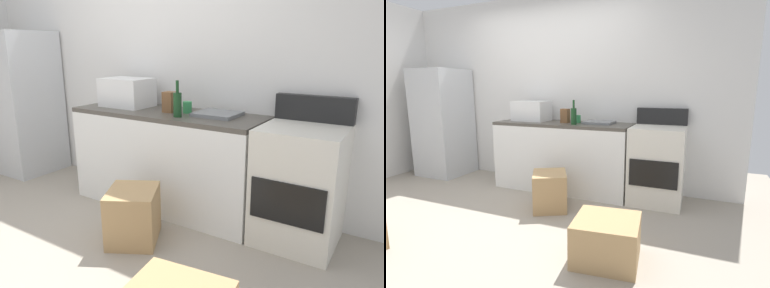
# 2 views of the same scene
# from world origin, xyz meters

# --- Properties ---
(ground_plane) EXTENTS (6.00, 6.00, 0.00)m
(ground_plane) POSITION_xyz_m (0.00, 0.00, 0.00)
(ground_plane) COLOR #9E9384
(wall_back) EXTENTS (5.00, 0.10, 2.60)m
(wall_back) POSITION_xyz_m (0.00, 1.55, 1.30)
(wall_back) COLOR silver
(wall_back) RESTS_ON ground_plane
(kitchen_counter) EXTENTS (1.80, 0.60, 0.90)m
(kitchen_counter) POSITION_xyz_m (0.30, 1.20, 0.45)
(kitchen_counter) COLOR white
(kitchen_counter) RESTS_ON ground_plane
(refrigerator) EXTENTS (0.68, 0.66, 1.63)m
(refrigerator) POSITION_xyz_m (-1.75, 1.15, 0.81)
(refrigerator) COLOR silver
(refrigerator) RESTS_ON ground_plane
(stove_oven) EXTENTS (0.60, 0.61, 1.10)m
(stove_oven) POSITION_xyz_m (1.52, 1.21, 0.47)
(stove_oven) COLOR silver
(stove_oven) RESTS_ON ground_plane
(microwave) EXTENTS (0.46, 0.34, 0.27)m
(microwave) POSITION_xyz_m (-0.20, 1.24, 1.04)
(microwave) COLOR white
(microwave) RESTS_ON kitchen_counter
(sink_basin) EXTENTS (0.36, 0.32, 0.03)m
(sink_basin) POSITION_xyz_m (0.78, 1.26, 0.92)
(sink_basin) COLOR slate
(sink_basin) RESTS_ON kitchen_counter
(wine_bottle) EXTENTS (0.07, 0.07, 0.30)m
(wine_bottle) POSITION_xyz_m (0.52, 1.05, 1.01)
(wine_bottle) COLOR #193F1E
(wine_bottle) RESTS_ON kitchen_counter
(coffee_mug) EXTENTS (0.08, 0.08, 0.10)m
(coffee_mug) POSITION_xyz_m (0.49, 1.24, 0.95)
(coffee_mug) COLOR #338C4C
(coffee_mug) RESTS_ON kitchen_counter
(knife_block) EXTENTS (0.10, 0.10, 0.18)m
(knife_block) POSITION_xyz_m (0.34, 1.19, 0.99)
(knife_block) COLOR brown
(knife_block) RESTS_ON kitchen_counter
(cardboard_box_medium) EXTENTS (0.52, 0.54, 0.42)m
(cardboard_box_medium) POSITION_xyz_m (0.45, 0.53, 0.21)
(cardboard_box_medium) COLOR tan
(cardboard_box_medium) RESTS_ON ground_plane
(cardboard_box_small) EXTENTS (0.54, 0.51, 0.34)m
(cardboard_box_small) POSITION_xyz_m (1.34, -0.20, 0.17)
(cardboard_box_small) COLOR tan
(cardboard_box_small) RESTS_ON ground_plane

